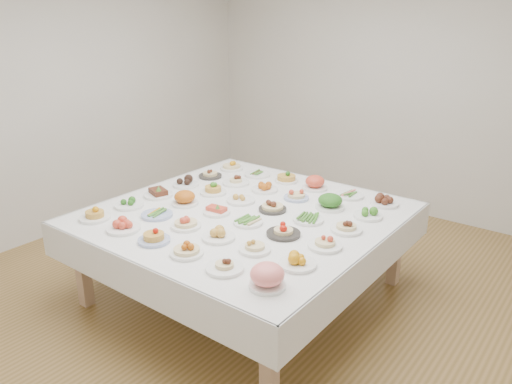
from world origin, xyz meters
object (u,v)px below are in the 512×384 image
Objects in this scene: display_table at (245,220)px; dish_35 at (385,200)px; dish_0 at (95,213)px; dish_18 at (186,181)px.

dish_35 is (0.83, 0.84, 0.11)m from display_table.
dish_18 is (-0.00, 0.99, -0.00)m from dish_0.
dish_35 is at bearing 21.92° from dish_18.
dish_0 is at bearing -135.01° from dish_35.
dish_0 is 1.03× the size of dish_35.
dish_18 reaches higher than dish_35.
dish_35 is at bearing 45.32° from display_table.
dish_0 is (-0.84, -0.83, 0.12)m from display_table.
display_table is at bearing -134.68° from dish_35.
dish_18 is 1.07× the size of dish_35.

